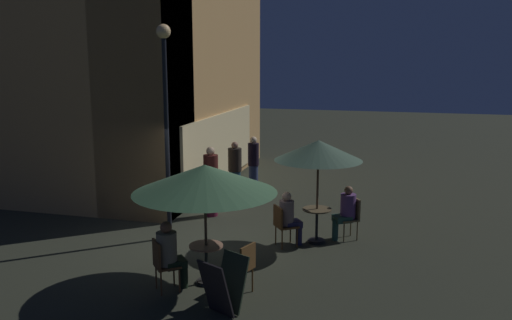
{
  "coord_description": "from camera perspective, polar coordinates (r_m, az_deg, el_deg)",
  "views": [
    {
      "loc": [
        -10.52,
        -4.08,
        4.09
      ],
      "look_at": [
        0.7,
        -1.05,
        1.81
      ],
      "focal_mm": 37.82,
      "sensor_mm": 36.0,
      "label": 1
    }
  ],
  "objects": [
    {
      "name": "patron_seated_1",
      "position": [
        11.69,
        3.51,
        -5.89
      ],
      "size": [
        0.48,
        0.51,
        1.21
      ],
      "rotation": [
        0.0,
        0.0,
        -0.95
      ],
      "color": "#292649",
      "rests_on": "ground"
    },
    {
      "name": "menu_sandwich_board",
      "position": [
        8.84,
        -3.43,
        -13.09
      ],
      "size": [
        0.83,
        0.78,
        0.92
      ],
      "rotation": [
        0.0,
        0.0,
        -0.46
      ],
      "color": "black",
      "rests_on": "ground"
    },
    {
      "name": "cafe_chair_2",
      "position": [
        9.67,
        -9.92,
        -10.51
      ],
      "size": [
        0.57,
        0.57,
        0.94
      ],
      "rotation": [
        0.0,
        0.0,
        -0.86
      ],
      "color": "#54331C",
      "rests_on": "ground"
    },
    {
      "name": "patron_seated_2",
      "position": [
        9.65,
        -9.13,
        -9.53
      ],
      "size": [
        0.52,
        0.54,
        1.27
      ],
      "rotation": [
        0.0,
        0.0,
        -0.86
      ],
      "color": "black",
      "rests_on": "ground"
    },
    {
      "name": "patron_standing_5",
      "position": [
        15.05,
        -2.24,
        -1.31
      ],
      "size": [
        0.38,
        0.38,
        1.73
      ],
      "rotation": [
        0.0,
        0.0,
        1.08
      ],
      "color": "#1A374A",
      "rests_on": "ground"
    },
    {
      "name": "ground_plane",
      "position": [
        12.0,
        -5.8,
        -8.91
      ],
      "size": [
        60.0,
        60.0,
        0.0
      ],
      "primitive_type": "plane",
      "color": "#292C21"
    },
    {
      "name": "patron_seated_0",
      "position": [
        12.25,
        9.48,
        -5.18
      ],
      "size": [
        0.49,
        0.54,
        1.23
      ],
      "rotation": [
        0.0,
        0.0,
        2.13
      ],
      "color": "#24463C",
      "rests_on": "ground"
    },
    {
      "name": "street_lamp_near_corner",
      "position": [
        11.87,
        -9.54,
        6.44
      ],
      "size": [
        0.31,
        0.31,
        4.73
      ],
      "color": "black",
      "rests_on": "ground"
    },
    {
      "name": "patio_umbrella_1",
      "position": [
        9.49,
        -5.44,
        -2.01
      ],
      "size": [
        2.57,
        2.57,
        2.2
      ],
      "color": "black",
      "rests_on": "ground"
    },
    {
      "name": "cafe_table_1",
      "position": [
        9.92,
        -5.28,
        -10.27
      ],
      "size": [
        0.61,
        0.61,
        0.73
      ],
      "color": "black",
      "rests_on": "ground"
    },
    {
      "name": "patron_standing_3",
      "position": [
        15.46,
        -0.28,
        -0.75
      ],
      "size": [
        0.31,
        0.31,
        1.81
      ],
      "rotation": [
        0.0,
        0.0,
        0.18
      ],
      "color": "navy",
      "rests_on": "ground"
    },
    {
      "name": "patron_standing_4",
      "position": [
        13.82,
        -4.78,
        -2.27
      ],
      "size": [
        0.38,
        0.38,
        1.81
      ],
      "rotation": [
        0.0,
        0.0,
        3.13
      ],
      "color": "#511426",
      "rests_on": "ground"
    },
    {
      "name": "cafe_chair_3",
      "position": [
        9.43,
        -1.36,
        -10.94
      ],
      "size": [
        0.53,
        0.53,
        0.91
      ],
      "rotation": [
        0.0,
        0.0,
        1.24
      ],
      "color": "#52361A",
      "rests_on": "ground"
    },
    {
      "name": "cafe_building",
      "position": [
        16.45,
        -12.39,
        13.82
      ],
      "size": [
        8.93,
        7.17,
        9.92
      ],
      "color": "tan",
      "rests_on": "ground"
    },
    {
      "name": "cafe_chair_1",
      "position": [
        11.67,
        2.81,
        -6.61
      ],
      "size": [
        0.61,
        0.61,
        0.91
      ],
      "rotation": [
        0.0,
        0.0,
        -0.95
      ],
      "color": "#553417",
      "rests_on": "ground"
    },
    {
      "name": "patio_umbrella_0",
      "position": [
        11.65,
        6.61,
        0.97
      ],
      "size": [
        1.91,
        1.91,
        2.29
      ],
      "color": "black",
      "rests_on": "ground"
    },
    {
      "name": "cafe_chair_0",
      "position": [
        12.35,
        10.08,
        -5.71
      ],
      "size": [
        0.56,
        0.56,
        0.94
      ],
      "rotation": [
        0.0,
        0.0,
        2.13
      ],
      "color": "brown",
      "rests_on": "ground"
    },
    {
      "name": "cafe_table_0",
      "position": [
        12.01,
        6.45,
        -6.28
      ],
      "size": [
        0.64,
        0.64,
        0.77
      ],
      "color": "black",
      "rests_on": "ground"
    }
  ]
}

